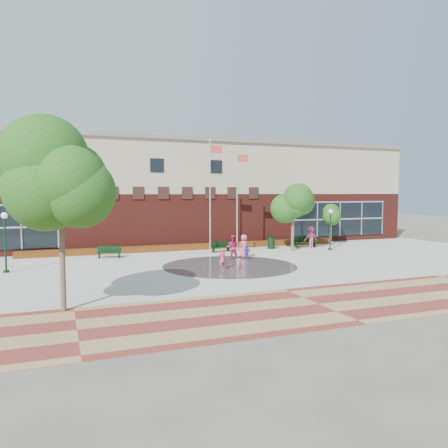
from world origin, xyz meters
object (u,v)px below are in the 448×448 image
object	(u,v)px
flagpole_right	(238,195)
child_splash	(222,259)
flagpole_left	(211,191)
tree_big_left	(60,168)
trash_can	(271,243)
bench_left	(109,254)

from	to	relation	value
flagpole_right	child_splash	bearing A→B (deg)	-115.83
flagpole_left	flagpole_right	bearing A→B (deg)	3.64
flagpole_left	tree_big_left	distance (m)	16.76
flagpole_left	trash_can	distance (m)	7.10
flagpole_right	child_splash	distance (m)	8.46
trash_can	tree_big_left	distance (m)	21.97
flagpole_left	trash_can	bearing A→B (deg)	15.41
trash_can	tree_big_left	bearing A→B (deg)	-139.24
flagpole_left	tree_big_left	size ratio (longest dim) A/B	1.10
flagpole_right	tree_big_left	size ratio (longest dim) A/B	1.02
flagpole_left	trash_can	size ratio (longest dim) A/B	8.32
bench_left	child_splash	world-z (taller)	child_splash
trash_can	flagpole_left	bearing A→B (deg)	-169.84
flagpole_right	tree_big_left	bearing A→B (deg)	-130.85
flagpole_left	bench_left	bearing A→B (deg)	-179.14
tree_big_left	child_splash	distance (m)	12.06
bench_left	child_splash	xyz separation A→B (m)	(5.81, -7.20, 0.39)
bench_left	trash_can	bearing A→B (deg)	18.96
flagpole_left	bench_left	size ratio (longest dim) A/B	4.96
bench_left	flagpole_right	bearing A→B (deg)	13.28
trash_can	child_splash	distance (m)	10.48
bench_left	child_splash	distance (m)	9.26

